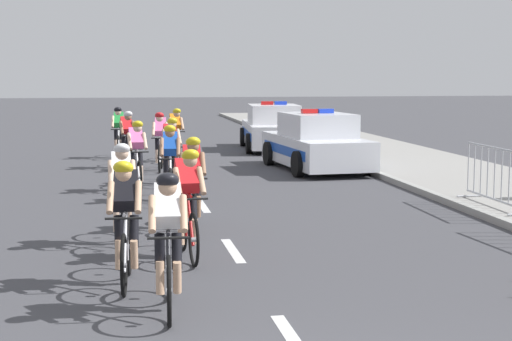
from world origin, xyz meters
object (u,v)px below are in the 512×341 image
object	(u,v)px
cyclist_lead	(168,240)
cyclist_eleventh	(176,134)
cyclist_seventh	(137,155)
cyclist_tenth	(127,139)
cyclist_second	(126,221)
cyclist_ninth	(160,141)
police_car_second	(273,129)
cyclist_fifth	(192,182)
cyclist_eighth	(171,150)
police_car_nearest	(316,144)
cyclist_fourth	(122,192)
cyclist_sixth	(170,162)
cyclist_third	(188,202)
crowd_barrier_rear	(494,177)
cyclist_twelfth	(119,132)

from	to	relation	value
cyclist_lead	cyclist_eleventh	world-z (taller)	same
cyclist_seventh	cyclist_tenth	bearing A→B (deg)	91.66
cyclist_lead	cyclist_second	bearing A→B (deg)	109.42
cyclist_ninth	police_car_second	bearing A→B (deg)	52.95
cyclist_ninth	police_car_second	size ratio (longest dim) A/B	0.38
cyclist_seventh	cyclist_eleventh	size ratio (longest dim) A/B	1.00
cyclist_second	cyclist_ninth	xyz separation A→B (m)	(1.06, 11.47, 0.00)
cyclist_second	cyclist_fifth	size ratio (longest dim) A/B	1.00
police_car_second	cyclist_eighth	bearing A→B (deg)	-116.30
cyclist_ninth	cyclist_eleventh	size ratio (longest dim) A/B	1.00
cyclist_second	cyclist_seventh	bearing A→B (deg)	87.45
cyclist_eighth	police_car_second	distance (m)	8.83
cyclist_seventh	police_car_nearest	xyz separation A→B (m)	(4.71, 3.16, -0.11)
cyclist_tenth	police_car_second	size ratio (longest dim) A/B	0.38
cyclist_ninth	cyclist_second	bearing A→B (deg)	-95.27
cyclist_second	cyclist_fourth	bearing A→B (deg)	90.40
cyclist_eighth	police_car_nearest	xyz separation A→B (m)	(3.92, 2.16, -0.11)
cyclist_sixth	cyclist_ninth	size ratio (longest dim) A/B	1.00
cyclist_sixth	cyclist_eighth	world-z (taller)	same
cyclist_third	crowd_barrier_rear	bearing A→B (deg)	25.83
crowd_barrier_rear	cyclist_eleventh	bearing A→B (deg)	117.89
cyclist_fifth	police_car_nearest	distance (m)	8.63
cyclist_sixth	cyclist_seventh	xyz separation A→B (m)	(-0.61, 1.50, 0.00)
cyclist_tenth	cyclist_eleventh	xyz separation A→B (m)	(1.39, 1.43, 0.00)
cyclist_tenth	police_car_nearest	distance (m)	4.98
cyclist_third	cyclist_eighth	world-z (taller)	same
cyclist_third	cyclist_sixth	world-z (taller)	same
cyclist_eleventh	police_car_second	world-z (taller)	police_car_second
cyclist_eleventh	cyclist_fourth	bearing A→B (deg)	-98.23
cyclist_tenth	cyclist_eleventh	size ratio (longest dim) A/B	1.00
cyclist_sixth	cyclist_eleventh	size ratio (longest dim) A/B	1.00
cyclist_tenth	police_car_nearest	world-z (taller)	police_car_nearest
crowd_barrier_rear	cyclist_twelfth	bearing A→B (deg)	121.64
cyclist_fifth	cyclist_eighth	world-z (taller)	same
cyclist_lead	cyclist_ninth	world-z (taller)	same
cyclist_third	cyclist_fifth	size ratio (longest dim) A/B	1.00
cyclist_lead	cyclist_second	world-z (taller)	same
cyclist_fifth	cyclist_eleventh	distance (m)	10.29
cyclist_eighth	cyclist_ninth	bearing A→B (deg)	92.00
cyclist_third	cyclist_eleventh	distance (m)	12.35
police_car_nearest	crowd_barrier_rear	bearing A→B (deg)	-77.05
police_car_second	cyclist_ninth	bearing A→B (deg)	-127.05
cyclist_eleventh	crowd_barrier_rear	world-z (taller)	cyclist_eleventh
cyclist_sixth	crowd_barrier_rear	distance (m)	6.12
police_car_second	cyclist_fifth	bearing A→B (deg)	-106.41
cyclist_third	cyclist_seventh	size ratio (longest dim) A/B	1.00
cyclist_third	cyclist_eighth	bearing A→B (deg)	87.72
cyclist_second	cyclist_sixth	distance (m)	6.42
cyclist_eleventh	cyclist_sixth	bearing A→B (deg)	-95.11
cyclist_second	cyclist_eleventh	bearing A→B (deg)	83.25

